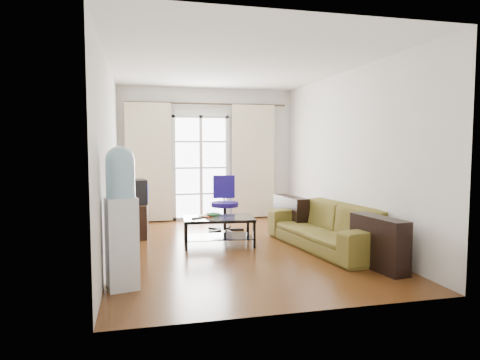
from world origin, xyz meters
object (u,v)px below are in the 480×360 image
coffee_table (219,227)px  water_cooler (121,215)px  tv_stand (133,220)px  crt_tv (132,192)px  task_chair (225,215)px  sofa (327,226)px

coffee_table → water_cooler: water_cooler is taller
tv_stand → crt_tv: 0.48m
coffee_table → task_chair: bearing=73.6°
task_chair → water_cooler: (-1.68, -2.75, 0.51)m
coffee_table → crt_tv: bearing=142.8°
task_chair → sofa: bearing=-44.6°
sofa → task_chair: size_ratio=2.39×
sofa → coffee_table: sofa is taller
task_chair → crt_tv: bearing=-170.4°
coffee_table → task_chair: (0.30, 1.02, 0.01)m
crt_tv → task_chair: 1.66m
sofa → crt_tv: (-2.82, 1.56, 0.43)m
task_chair → water_cooler: size_ratio=0.65×
sofa → task_chair: bearing=-150.6°
crt_tv → task_chair: (1.59, 0.05, -0.47)m
sofa → crt_tv: size_ratio=4.74×
coffee_table → task_chair: task_chair is taller
sofa → coffee_table: bearing=-118.8°
coffee_table → tv_stand: bearing=142.6°
sofa → coffee_table: size_ratio=2.13×
tv_stand → task_chair: size_ratio=0.76×
sofa → task_chair: (-1.23, 1.60, -0.04)m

